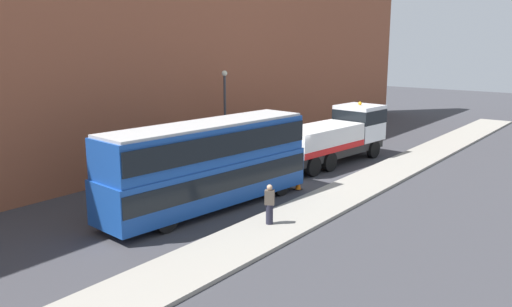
{
  "coord_description": "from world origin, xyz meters",
  "views": [
    {
      "loc": [
        -23.72,
        -16.27,
        7.78
      ],
      "look_at": [
        -2.59,
        -0.19,
        2.0
      ],
      "focal_mm": 37.21,
      "sensor_mm": 36.0,
      "label": 1
    }
  ],
  "objects": [
    {
      "name": "ground_plane",
      "position": [
        0.0,
        0.0,
        0.0
      ],
      "size": [
        120.0,
        120.0,
        0.0
      ],
      "primitive_type": "plane",
      "color": "#38383D"
    },
    {
      "name": "traffic_cone_near_bus",
      "position": [
        -1.06,
        -1.81,
        0.34
      ],
      "size": [
        0.36,
        0.36,
        0.72
      ],
      "color": "orange",
      "rests_on": "ground_plane"
    },
    {
      "name": "near_kerb",
      "position": [
        0.0,
        -4.2,
        0.07
      ],
      "size": [
        60.0,
        2.8,
        0.15
      ],
      "primitive_type": "cube",
      "color": "gray",
      "rests_on": "ground_plane"
    },
    {
      "name": "building_facade",
      "position": [
        0.0,
        7.61,
        8.07
      ],
      "size": [
        60.0,
        1.5,
        16.0
      ],
      "color": "#935138",
      "rests_on": "ground_plane"
    },
    {
      "name": "street_lamp",
      "position": [
        1.54,
        5.41,
        3.47
      ],
      "size": [
        0.36,
        0.36,
        5.83
      ],
      "color": "#38383D",
      "rests_on": "ground_plane"
    },
    {
      "name": "pedestrian_onlooker",
      "position": [
        -6.56,
        -3.92,
        0.99
      ],
      "size": [
        0.42,
        0.48,
        1.71
      ],
      "rotation": [
        0.0,
        0.0,
        0.52
      ],
      "color": "#232333",
      "rests_on": "near_kerb"
    },
    {
      "name": "double_decker_bus",
      "position": [
        -6.21,
        -0.19,
        2.23
      ],
      "size": [
        11.2,
        3.64,
        4.06
      ],
      "rotation": [
        0.0,
        0.0,
        -0.1
      ],
      "color": "#19479E",
      "rests_on": "ground_plane"
    },
    {
      "name": "recovery_tow_truck",
      "position": [
        5.69,
        -0.24,
        1.76
      ],
      "size": [
        10.23,
        3.52,
        3.67
      ],
      "rotation": [
        0.0,
        0.0,
        -0.1
      ],
      "color": "#2D2D2D",
      "rests_on": "ground_plane"
    }
  ]
}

